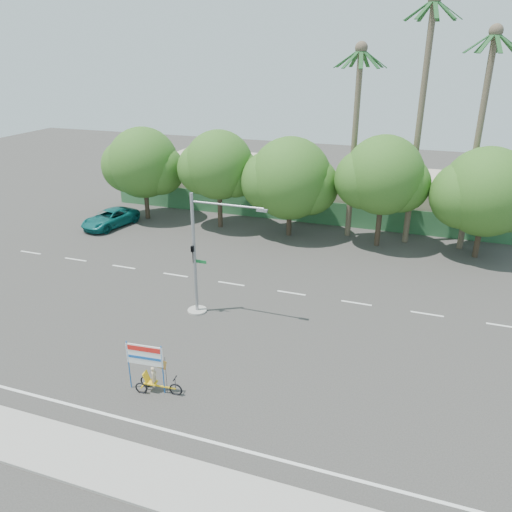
% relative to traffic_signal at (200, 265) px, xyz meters
% --- Properties ---
extents(ground, '(120.00, 120.00, 0.00)m').
position_rel_traffic_signal_xyz_m(ground, '(2.20, -3.98, -2.92)').
color(ground, '#33302D').
rests_on(ground, ground).
extents(sidewalk_near, '(50.00, 2.40, 0.12)m').
position_rel_traffic_signal_xyz_m(sidewalk_near, '(2.20, -11.48, -2.86)').
color(sidewalk_near, gray).
rests_on(sidewalk_near, ground).
extents(fence, '(38.00, 0.08, 2.00)m').
position_rel_traffic_signal_xyz_m(fence, '(2.20, 17.52, -1.92)').
color(fence, '#336B3D').
rests_on(fence, ground).
extents(building_left, '(12.00, 8.00, 4.00)m').
position_rel_traffic_signal_xyz_m(building_left, '(-7.80, 22.02, -0.92)').
color(building_left, '#BAAA93').
rests_on(building_left, ground).
extents(building_right, '(14.00, 8.00, 3.60)m').
position_rel_traffic_signal_xyz_m(building_right, '(10.20, 22.02, -1.12)').
color(building_right, '#BAAA93').
rests_on(building_right, ground).
extents(tree_far_left, '(7.14, 6.00, 7.96)m').
position_rel_traffic_signal_xyz_m(tree_far_left, '(-11.85, 14.02, 1.84)').
color(tree_far_left, '#473828').
rests_on(tree_far_left, ground).
extents(tree_left, '(6.66, 5.60, 8.07)m').
position_rel_traffic_signal_xyz_m(tree_left, '(-4.85, 14.02, 2.14)').
color(tree_left, '#473828').
rests_on(tree_left, ground).
extents(tree_center, '(7.62, 6.40, 7.85)m').
position_rel_traffic_signal_xyz_m(tree_center, '(1.14, 14.02, 1.55)').
color(tree_center, '#473828').
rests_on(tree_center, ground).
extents(tree_right, '(6.90, 5.80, 8.36)m').
position_rel_traffic_signal_xyz_m(tree_right, '(8.15, 14.02, 2.32)').
color(tree_right, '#473828').
rests_on(tree_right, ground).
extents(tree_far_right, '(7.38, 6.20, 7.94)m').
position_rel_traffic_signal_xyz_m(tree_far_right, '(15.15, 14.02, 1.73)').
color(tree_far_right, '#473828').
rests_on(tree_far_right, ground).
extents(palm_tall, '(3.73, 3.79, 17.45)m').
position_rel_traffic_signal_xyz_m(palm_tall, '(10.20, 15.52, 7.55)').
color(palm_tall, '#70604C').
rests_on(palm_tall, ground).
extents(palm_mid, '(3.73, 3.79, 15.45)m').
position_rel_traffic_signal_xyz_m(palm_mid, '(14.20, 15.52, 6.48)').
color(palm_mid, '#70604C').
rests_on(palm_mid, ground).
extents(palm_short, '(3.73, 3.79, 14.45)m').
position_rel_traffic_signal_xyz_m(palm_short, '(5.70, 15.52, 5.94)').
color(palm_short, '#70604C').
rests_on(palm_short, ground).
extents(traffic_signal, '(4.72, 1.10, 7.00)m').
position_rel_traffic_signal_xyz_m(traffic_signal, '(0.00, 0.00, 0.00)').
color(traffic_signal, gray).
rests_on(traffic_signal, ground).
extents(trike_billboard, '(2.48, 0.64, 2.44)m').
position_rel_traffic_signal_xyz_m(trike_billboard, '(0.98, -7.20, -1.94)').
color(trike_billboard, black).
rests_on(trike_billboard, ground).
extents(pickup_truck, '(3.42, 5.56, 1.44)m').
position_rel_traffic_signal_xyz_m(pickup_truck, '(-13.61, 11.01, -2.20)').
color(pickup_truck, '#0D5F5D').
rests_on(pickup_truck, ground).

